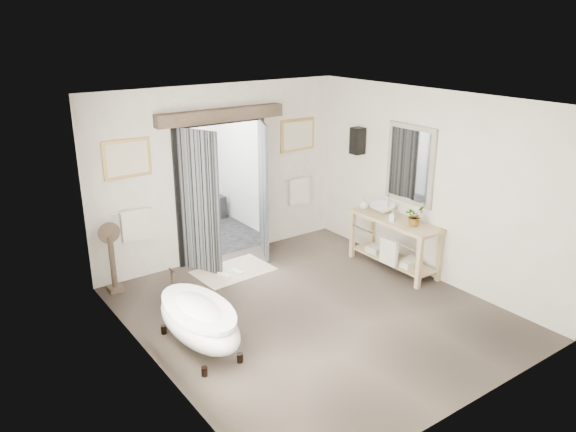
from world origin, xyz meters
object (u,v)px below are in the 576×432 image
object	(u,v)px
clawfoot_tub	(199,320)
vanity	(394,240)
basin	(382,209)
rug	(234,271)

from	to	relation	value
clawfoot_tub	vanity	bearing A→B (deg)	4.40
vanity	basin	bearing A→B (deg)	80.94
rug	clawfoot_tub	bearing A→B (deg)	-130.86
vanity	basin	world-z (taller)	basin
basin	clawfoot_tub	bearing A→B (deg)	-151.83
rug	basin	xyz separation A→B (m)	(2.21, -1.07, 0.92)
basin	rug	bearing A→B (deg)	172.75
vanity	rug	bearing A→B (deg)	146.75
rug	basin	distance (m)	2.62
clawfoot_tub	rug	distance (m)	2.27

